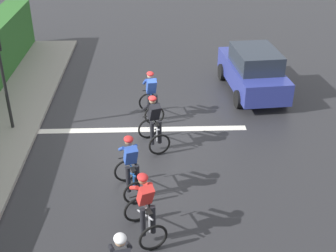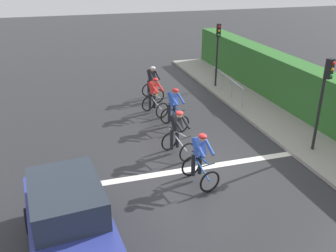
{
  "view_description": "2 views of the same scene",
  "coord_description": "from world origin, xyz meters",
  "px_view_note": "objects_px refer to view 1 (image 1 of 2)",
  "views": [
    {
      "loc": [
        -0.47,
        12.42,
        7.26
      ],
      "look_at": [
        -0.86,
        1.68,
        1.24
      ],
      "focal_mm": 47.87,
      "sensor_mm": 36.0,
      "label": 1
    },
    {
      "loc": [
        -4.07,
        -9.98,
        6.09
      ],
      "look_at": [
        -0.56,
        1.55,
        0.76
      ],
      "focal_mm": 39.59,
      "sensor_mm": 36.0,
      "label": 2
    }
  ],
  "objects_px": {
    "cyclist_fourth": "(154,124)",
    "car_navy": "(253,71)",
    "cyclist_mid": "(131,168)",
    "cyclist_trailing": "(151,97)",
    "cyclist_second": "(145,209)",
    "traffic_light_near_crossing": "(1,66)"
  },
  "relations": [
    {
      "from": "cyclist_trailing",
      "to": "car_navy",
      "type": "height_order",
      "value": "car_navy"
    },
    {
      "from": "cyclist_fourth",
      "to": "car_navy",
      "type": "distance_m",
      "value": 5.37
    },
    {
      "from": "cyclist_mid",
      "to": "cyclist_second",
      "type": "bearing_deg",
      "value": 103.14
    },
    {
      "from": "traffic_light_near_crossing",
      "to": "cyclist_mid",
      "type": "bearing_deg",
      "value": 138.73
    },
    {
      "from": "cyclist_fourth",
      "to": "cyclist_trailing",
      "type": "height_order",
      "value": "same"
    },
    {
      "from": "car_navy",
      "to": "cyclist_mid",
      "type": "bearing_deg",
      "value": 54.58
    },
    {
      "from": "cyclist_second",
      "to": "cyclist_trailing",
      "type": "height_order",
      "value": "same"
    },
    {
      "from": "cyclist_mid",
      "to": "cyclist_trailing",
      "type": "relative_size",
      "value": 1.0
    },
    {
      "from": "cyclist_fourth",
      "to": "traffic_light_near_crossing",
      "type": "bearing_deg",
      "value": -14.91
    },
    {
      "from": "cyclist_trailing",
      "to": "car_navy",
      "type": "distance_m",
      "value": 4.31
    },
    {
      "from": "cyclist_mid",
      "to": "cyclist_trailing",
      "type": "distance_m",
      "value": 4.18
    },
    {
      "from": "cyclist_fourth",
      "to": "cyclist_trailing",
      "type": "xyz_separation_m",
      "value": [
        0.07,
        -1.86,
        0.0
      ]
    },
    {
      "from": "cyclist_second",
      "to": "car_navy",
      "type": "relative_size",
      "value": 0.39
    },
    {
      "from": "cyclist_second",
      "to": "cyclist_fourth",
      "type": "relative_size",
      "value": 1.0
    },
    {
      "from": "car_navy",
      "to": "traffic_light_near_crossing",
      "type": "height_order",
      "value": "traffic_light_near_crossing"
    },
    {
      "from": "cyclist_mid",
      "to": "cyclist_trailing",
      "type": "bearing_deg",
      "value": -97.32
    },
    {
      "from": "cyclist_second",
      "to": "cyclist_trailing",
      "type": "xyz_separation_m",
      "value": [
        -0.16,
        -5.76,
        0.0
      ]
    },
    {
      "from": "cyclist_second",
      "to": "cyclist_mid",
      "type": "height_order",
      "value": "same"
    },
    {
      "from": "cyclist_fourth",
      "to": "car_navy",
      "type": "height_order",
      "value": "car_navy"
    },
    {
      "from": "cyclist_mid",
      "to": "traffic_light_near_crossing",
      "type": "bearing_deg",
      "value": -41.27
    },
    {
      "from": "cyclist_fourth",
      "to": "cyclist_trailing",
      "type": "relative_size",
      "value": 1.0
    },
    {
      "from": "traffic_light_near_crossing",
      "to": "cyclist_trailing",
      "type": "bearing_deg",
      "value": -171.98
    }
  ]
}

